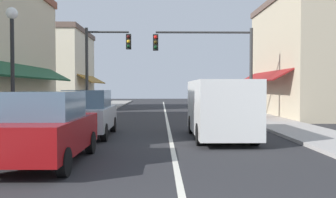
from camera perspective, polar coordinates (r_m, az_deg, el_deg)
name	(u,v)px	position (r m, az deg, el deg)	size (l,w,h in m)	color
ground_plane	(167,119)	(21.64, -0.20, -3.15)	(80.00, 80.00, 0.00)	#28282B
sidewalk_left	(74,118)	(22.23, -14.54, -2.92)	(2.60, 56.00, 0.12)	gray
sidewalk_right	(259,118)	(22.41, 14.02, -2.88)	(2.60, 56.00, 0.12)	#A39E99
lane_center_stripe	(167,119)	(21.64, -0.20, -3.15)	(0.14, 52.00, 0.01)	silver
storefront_right_block	(314,57)	(25.66, 21.86, 6.06)	(6.96, 10.20, 7.66)	#BCAD8E
storefront_far_left	(55,70)	(32.87, -17.24, 4.39)	(6.59, 8.20, 6.80)	beige
parked_car_nearest_left	(46,128)	(9.39, -18.50, -4.32)	(1.82, 4.12, 1.77)	maroon
parked_car_second_left	(88,113)	(14.26, -12.37, -2.21)	(1.83, 4.12, 1.77)	#B7BABF
van_in_lane	(220,107)	(13.43, 8.07, -1.29)	(2.02, 5.19, 2.12)	silver
traffic_signal_mast_arm	(215,56)	(20.95, 7.39, 6.64)	(5.68, 0.50, 5.25)	#333333
traffic_signal_left_corner	(102,59)	(22.32, -10.35, 6.16)	(2.77, 0.50, 5.45)	#333333
street_lamp_left_near	(12,52)	(12.37, -23.16, 6.77)	(0.36, 0.36, 4.35)	black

